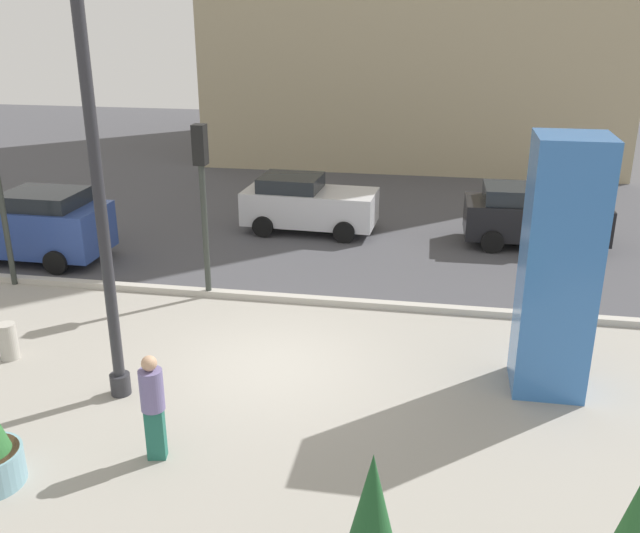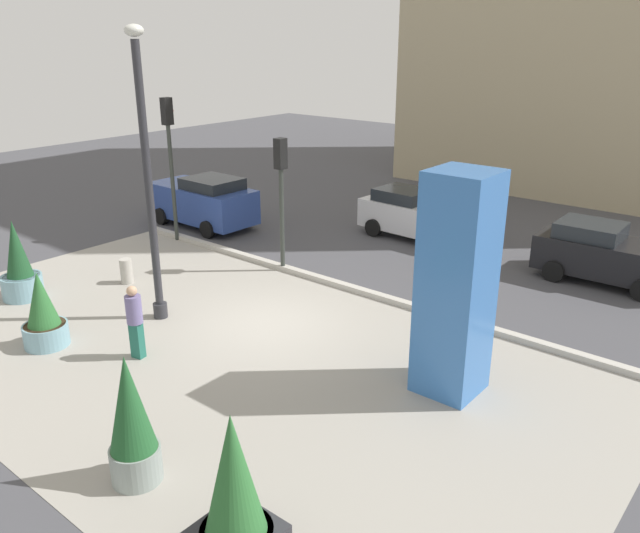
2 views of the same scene
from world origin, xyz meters
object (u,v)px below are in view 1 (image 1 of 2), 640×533
at_px(car_intersection, 307,204).
at_px(car_curb_east, 532,216).
at_px(lamp_post, 100,206).
at_px(car_far_lane, 28,225).
at_px(traffic_light_far_side, 202,183).
at_px(art_pillar_blue, 559,269).
at_px(concrete_bollard, 8,341).
at_px(pedestrian_on_sidewalk, 153,402).

bearing_deg(car_intersection, car_curb_east, -1.73).
relative_size(lamp_post, car_intersection, 1.75).
height_order(lamp_post, car_far_lane, lamp_post).
bearing_deg(lamp_post, traffic_light_far_side, 88.76).
xyz_separation_m(art_pillar_blue, concrete_bollard, (-10.28, -0.74, -1.93)).
relative_size(lamp_post, concrete_bollard, 9.58).
distance_m(concrete_bollard, traffic_light_far_side, 5.28).
relative_size(concrete_bollard, car_curb_east, 0.19).
distance_m(traffic_light_far_side, pedestrian_on_sidewalk, 6.67).
height_order(lamp_post, pedestrian_on_sidewalk, lamp_post).
relative_size(concrete_bollard, car_intersection, 0.18).
bearing_deg(traffic_light_far_side, pedestrian_on_sidewalk, -78.44).
bearing_deg(car_curb_east, art_pillar_blue, -93.81).
xyz_separation_m(car_intersection, pedestrian_on_sidewalk, (-0.04, -11.87, 0.13)).
distance_m(lamp_post, traffic_light_far_side, 4.67).
height_order(art_pillar_blue, car_far_lane, art_pillar_blue).
bearing_deg(concrete_bollard, pedestrian_on_sidewalk, -31.74).
bearing_deg(pedestrian_on_sidewalk, lamp_post, 129.53).
height_order(art_pillar_blue, concrete_bollard, art_pillar_blue).
distance_m(art_pillar_blue, concrete_bollard, 10.48).
distance_m(art_pillar_blue, traffic_light_far_side, 8.02).
bearing_deg(concrete_bollard, traffic_light_far_side, 52.63).
xyz_separation_m(traffic_light_far_side, car_far_lane, (-5.66, 1.70, -1.81)).
bearing_deg(art_pillar_blue, car_far_lane, 160.29).
xyz_separation_m(art_pillar_blue, traffic_light_far_side, (-7.43, 2.99, 0.48)).
relative_size(concrete_bollard, pedestrian_on_sidewalk, 0.43).
bearing_deg(lamp_post, car_far_lane, 131.38).
bearing_deg(art_pillar_blue, car_intersection, 125.45).
bearing_deg(car_intersection, car_far_lane, -150.98).
distance_m(art_pillar_blue, pedestrian_on_sidewalk, 7.10).
height_order(car_far_lane, pedestrian_on_sidewalk, car_far_lane).
bearing_deg(concrete_bollard, car_curb_east, 40.05).
distance_m(concrete_bollard, car_curb_east, 14.16).
height_order(car_far_lane, car_intersection, car_far_lane).
height_order(lamp_post, art_pillar_blue, lamp_post).
xyz_separation_m(art_pillar_blue, car_curb_east, (0.56, 8.36, -1.44)).
xyz_separation_m(lamp_post, car_curb_east, (8.08, 9.99, -2.64)).
relative_size(car_intersection, pedestrian_on_sidewalk, 2.33).
relative_size(art_pillar_blue, concrete_bollard, 6.15).
height_order(car_curb_east, pedestrian_on_sidewalk, pedestrian_on_sidewalk).
bearing_deg(car_curb_east, lamp_post, -128.99).
xyz_separation_m(art_pillar_blue, car_far_lane, (-13.09, 4.69, -1.33)).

